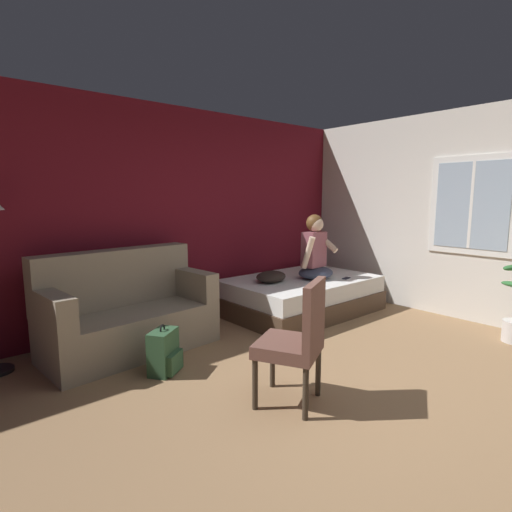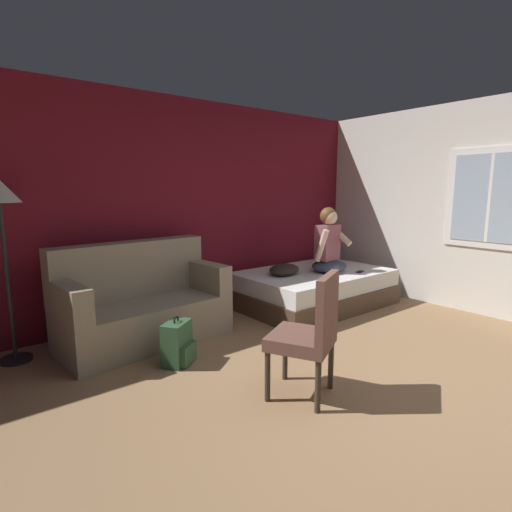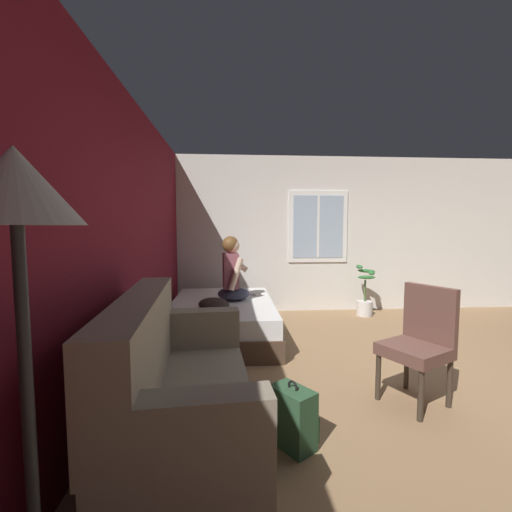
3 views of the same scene
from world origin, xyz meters
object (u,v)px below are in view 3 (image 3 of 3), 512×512
Objects in this scene: couch at (177,394)px; cell_phone at (252,294)px; person_seated at (232,274)px; potted_plant at (365,298)px; backpack at (294,418)px; throw_pillow at (214,304)px; bed at (223,319)px; floor_lamp at (18,243)px; side_chair at (420,340)px.

couch reaches higher than cell_phone.
person_seated is 2.42m from potted_plant.
couch is 3.84× the size of backpack.
couch is 3.67× the size of throw_pillow.
couch reaches higher than bed.
person_seated reaches higher than bed.
cell_phone is 4.20m from floor_lamp.
couch is 12.22× the size of cell_phone.
potted_plant is (0.81, -2.22, -0.53)m from person_seated.
floor_lamp is (-3.55, 0.48, 1.19)m from bed.
bed is 2.37× the size of person_seated.
backpack is at bearing 78.85° from cell_phone.
person_seated is 1.82× the size of throw_pillow.
couch reaches higher than side_chair.
backpack is 0.95× the size of throw_pillow.
side_chair is 2.89m from floor_lamp.
person_seated reaches higher than throw_pillow.
person_seated is 1.03× the size of potted_plant.
cell_phone is 0.17× the size of potted_plant.
floor_lamp is (-1.16, 0.24, 1.04)m from couch.
bed is 2.12× the size of side_chair.
person_seated is 0.71m from throw_pillow.
floor_lamp is at bearing 170.55° from person_seated.
potted_plant is (0.49, -1.92, -0.18)m from cell_phone.
person_seated is at bearing -8.33° from couch.
side_chair is at bearing -141.83° from person_seated.
floor_lamp is at bearing 63.92° from cell_phone.
floor_lamp is at bearing 147.74° from potted_plant.
person_seated is 3.77m from floor_lamp.
side_chair is at bearing -74.75° from couch.
floor_lamp reaches higher than backpack.
person_seated is at bearing 9.09° from backpack.
couch is at bearing 90.91° from backpack.
potted_plant is at bearing -68.33° from bed.
backpack is 3.78m from potted_plant.
floor_lamp is (-1.17, 1.01, 1.24)m from backpack.
couch is 2.91m from cell_phone.
couch is 1.04× the size of floor_lamp.
potted_plant is (3.33, -2.59, -0.09)m from couch.
throw_pillow is 3.21m from floor_lamp.
potted_plant is at bearing -59.83° from throw_pillow.
backpack is at bearing -170.91° from person_seated.
bed is at bearing 42.29° from side_chair.
potted_plant is (4.48, -2.83, -1.13)m from floor_lamp.
side_chair is at bearing -66.14° from backpack.
backpack is (-2.38, -0.53, -0.04)m from bed.
person_seated is 6.08× the size of cell_phone.
bed is 14.44× the size of cell_phone.
person_seated is 0.56m from cell_phone.
floor_lamp reaches higher than side_chair.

